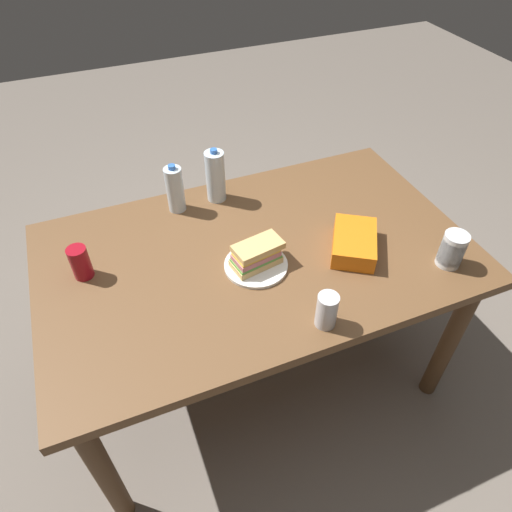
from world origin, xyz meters
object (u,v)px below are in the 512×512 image
object	(u,v)px
water_bottle_tall	(175,189)
sandwich	(257,255)
dining_table	(257,270)
chip_bag	(354,243)
soda_can_silver	(327,310)
paper_plate	(256,265)
soda_can_red	(80,263)
plastic_cup_stack	(452,250)
water_bottle_spare	(215,176)

from	to	relation	value
water_bottle_tall	sandwich	bearing A→B (deg)	-67.62
dining_table	chip_bag	distance (m)	0.37
dining_table	water_bottle_tall	distance (m)	0.45
dining_table	sandwich	distance (m)	0.17
dining_table	soda_can_silver	xyz separation A→B (m)	(0.07, -0.38, 0.16)
paper_plate	soda_can_red	distance (m)	0.59
dining_table	plastic_cup_stack	world-z (taller)	plastic_cup_stack
paper_plate	plastic_cup_stack	distance (m)	0.68
paper_plate	plastic_cup_stack	xyz separation A→B (m)	(0.63, -0.24, 0.06)
chip_bag	plastic_cup_stack	xyz separation A→B (m)	(0.27, -0.19, 0.03)
chip_bag	plastic_cup_stack	world-z (taller)	plastic_cup_stack
chip_bag	water_bottle_tall	world-z (taller)	water_bottle_tall
dining_table	soda_can_red	bearing A→B (deg)	169.53
paper_plate	water_bottle_tall	distance (m)	0.46
paper_plate	soda_can_silver	size ratio (longest dim) A/B	1.83
water_bottle_tall	dining_table	bearing A→B (deg)	-60.35
sandwich	dining_table	bearing A→B (deg)	68.03
plastic_cup_stack	water_bottle_spare	distance (m)	0.92
soda_can_red	plastic_cup_stack	size ratio (longest dim) A/B	0.93
dining_table	paper_plate	distance (m)	0.13
soda_can_silver	water_bottle_spare	bearing A→B (deg)	98.10
sandwich	soda_can_red	distance (m)	0.59
sandwich	soda_can_red	xyz separation A→B (m)	(-0.57, 0.18, 0.01)
sandwich	water_bottle_spare	distance (m)	0.43
soda_can_red	water_bottle_tall	world-z (taller)	water_bottle_tall
dining_table	soda_can_red	world-z (taller)	soda_can_red
soda_can_red	soda_can_silver	bearing A→B (deg)	-36.38
sandwich	chip_bag	size ratio (longest dim) A/B	0.84
soda_can_red	soda_can_silver	size ratio (longest dim) A/B	1.00
paper_plate	soda_can_red	world-z (taller)	soda_can_red
water_bottle_spare	soda_can_silver	bearing A→B (deg)	-81.90
dining_table	paper_plate	world-z (taller)	paper_plate
plastic_cup_stack	water_bottle_spare	xyz separation A→B (m)	(-0.63, 0.67, 0.04)
sandwich	chip_bag	xyz separation A→B (m)	(0.36, -0.06, -0.02)
dining_table	plastic_cup_stack	xyz separation A→B (m)	(0.60, -0.31, 0.16)
soda_can_red	water_bottle_spare	world-z (taller)	water_bottle_spare
water_bottle_tall	water_bottle_spare	world-z (taller)	water_bottle_spare
dining_table	soda_can_red	size ratio (longest dim) A/B	12.71
paper_plate	sandwich	size ratio (longest dim) A/B	1.15
sandwich	paper_plate	bearing A→B (deg)	-143.14
chip_bag	water_bottle_spare	distance (m)	0.61
soda_can_silver	water_bottle_tall	bearing A→B (deg)	110.51
chip_bag	water_bottle_tall	distance (m)	0.71
soda_can_red	plastic_cup_stack	xyz separation A→B (m)	(1.20, -0.42, 0.00)
dining_table	water_bottle_tall	xyz separation A→B (m)	(-0.20, 0.35, 0.19)
dining_table	plastic_cup_stack	size ratio (longest dim) A/B	11.84
plastic_cup_stack	paper_plate	bearing A→B (deg)	159.38
soda_can_red	chip_bag	xyz separation A→B (m)	(0.92, -0.23, -0.03)
chip_bag	water_bottle_spare	size ratio (longest dim) A/B	1.00
dining_table	sandwich	bearing A→B (deg)	-111.97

